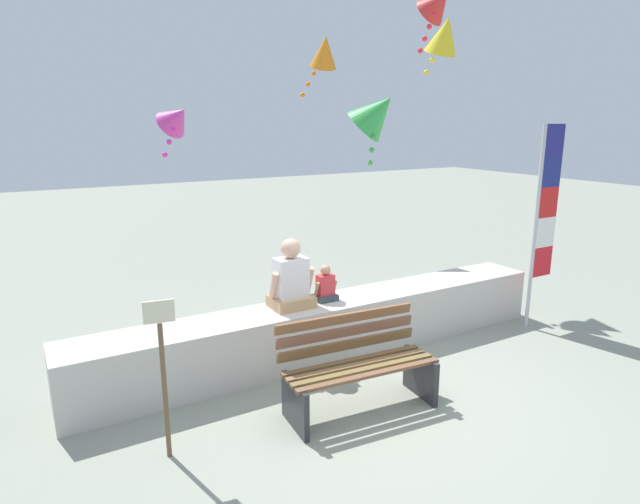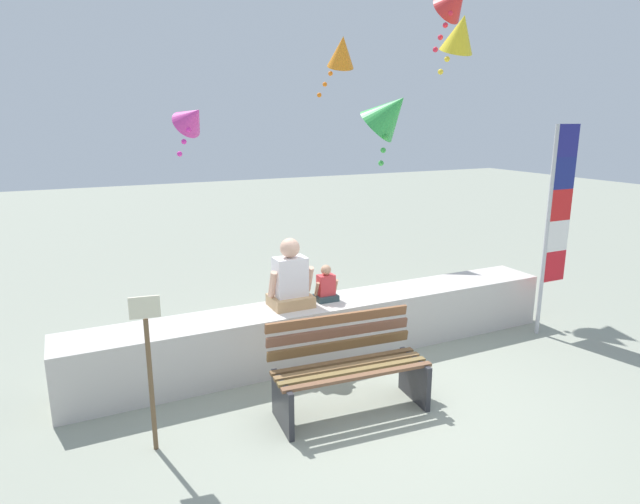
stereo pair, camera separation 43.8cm
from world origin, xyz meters
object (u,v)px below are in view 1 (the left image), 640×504
Objects in this scene: kite_orange at (324,52)px; kite_magenta at (177,118)px; park_bench at (357,368)px; flag_banner at (543,213)px; kite_green at (377,113)px; kite_red at (438,4)px; sign_post at (163,367)px; person_adult at (291,281)px; person_child at (325,287)px; kite_yellow at (444,35)px.

kite_magenta is at bearing -177.24° from kite_orange.
park_bench is 3.49m from flag_banner.
kite_green is 1.10× the size of kite_red.
flag_banner is at bearing 10.05° from park_bench.
flag_banner is (3.25, 0.58, 1.14)m from park_bench.
kite_magenta is 4.94m from sign_post.
sign_post is at bearing 175.90° from park_bench.
sign_post reaches higher than park_bench.
person_adult is 0.88× the size of kite_magenta.
person_adult is at bearing 32.64° from sign_post.
kite_green is 5.28m from sign_post.
flag_banner is 1.96× the size of sign_post.
kite_red is at bearing -57.67° from kite_orange.
sign_post is at bearing -174.90° from flag_banner.
flag_banner is 2.82m from kite_green.
person_adult reaches higher than person_child.
kite_green is (2.25, 2.89, 2.40)m from park_bench.
kite_magenta is at bearing 71.61° from sign_post.
park_bench is 1.68× the size of kite_yellow.
kite_orange is 0.80× the size of sign_post.
person_adult reaches higher than park_bench.
person_adult is at bearing -179.94° from person_child.
park_bench is 1.27× the size of kite_green.
kite_green is at bearing 35.73° from person_adult.
kite_green is (1.89, 1.68, 1.98)m from person_child.
kite_green reaches higher than sign_post.
kite_green is at bearing -179.24° from kite_red.
kite_yellow is 0.67× the size of sign_post.
flag_banner reaches higher than person_child.
kite_red is (0.12, 2.33, 2.90)m from flag_banner.
flag_banner is at bearing -92.94° from kite_red.
kite_orange is (2.40, 3.35, 2.87)m from person_adult.
flag_banner is at bearing -88.76° from kite_yellow.
kite_red is (3.37, 2.91, 4.03)m from park_bench.
flag_banner is 2.45× the size of kite_orange.
kite_yellow is (3.20, 2.55, 3.52)m from park_bench.
person_child is 0.16× the size of flag_banner.
kite_yellow is 0.65m from kite_red.
kite_magenta is (-0.26, 3.22, 1.77)m from person_adult.
flag_banner is 4.69m from kite_orange.
sign_post is (-1.43, -4.31, -1.94)m from kite_magenta.
flag_banner is 3.09m from kite_yellow.
kite_yellow reaches higher than person_child.
park_bench is 5.02m from kite_magenta.
park_bench is 0.57× the size of flag_banner.
kite_red reaches higher than person_child.
kite_orange reaches higher than flag_banner.
kite_yellow is 2.20m from kite_orange.
kite_orange reaches higher than person_adult.
kite_yellow reaches higher than kite_magenta.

